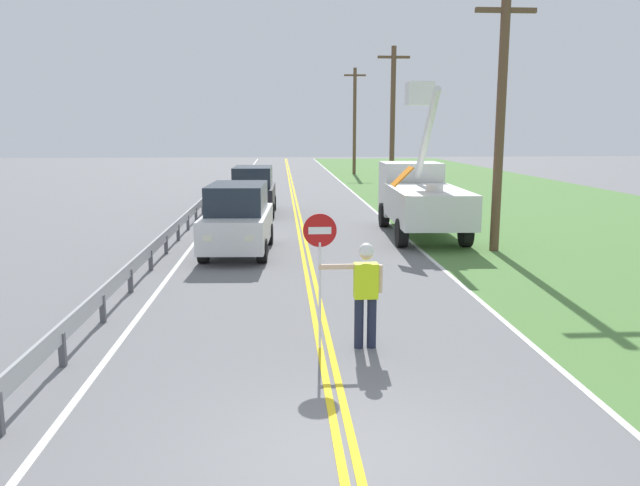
# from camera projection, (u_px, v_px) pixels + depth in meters

# --- Properties ---
(ground_plane) EXTENTS (160.00, 160.00, 0.00)m
(ground_plane) POSITION_uv_depth(u_px,v_px,m) (349.00, 462.00, 7.04)
(ground_plane) COLOR slate
(grass_verge_right) EXTENTS (16.00, 110.00, 0.01)m
(grass_verge_right) POSITION_uv_depth(u_px,v_px,m) (562.00, 215.00, 27.41)
(grass_verge_right) COLOR #517F3D
(grass_verge_right) RESTS_ON ground
(centerline_yellow_left) EXTENTS (0.11, 110.00, 0.01)m
(centerline_yellow_left) POSITION_uv_depth(u_px,v_px,m) (296.00, 217.00, 26.68)
(centerline_yellow_left) COLOR yellow
(centerline_yellow_left) RESTS_ON ground
(centerline_yellow_right) EXTENTS (0.11, 110.00, 0.01)m
(centerline_yellow_right) POSITION_uv_depth(u_px,v_px,m) (300.00, 217.00, 26.69)
(centerline_yellow_right) COLOR yellow
(centerline_yellow_right) RESTS_ON ground
(edge_line_right) EXTENTS (0.12, 110.00, 0.01)m
(edge_line_right) POSITION_uv_depth(u_px,v_px,m) (382.00, 217.00, 26.91)
(edge_line_right) COLOR silver
(edge_line_right) RESTS_ON ground
(edge_line_left) EXTENTS (0.12, 110.00, 0.01)m
(edge_line_left) POSITION_uv_depth(u_px,v_px,m) (213.00, 218.00, 26.46)
(edge_line_left) COLOR silver
(edge_line_left) RESTS_ON ground
(flagger_worker) EXTENTS (1.09, 0.25, 1.83)m
(flagger_worker) POSITION_uv_depth(u_px,v_px,m) (365.00, 288.00, 10.58)
(flagger_worker) COLOR #1E2338
(flagger_worker) RESTS_ON ground
(stop_sign_paddle) EXTENTS (0.56, 0.04, 2.33)m
(stop_sign_paddle) POSITION_uv_depth(u_px,v_px,m) (320.00, 251.00, 10.40)
(stop_sign_paddle) COLOR silver
(stop_sign_paddle) RESTS_ON ground
(utility_bucket_truck) EXTENTS (2.86, 6.88, 5.35)m
(utility_bucket_truck) POSITION_uv_depth(u_px,v_px,m) (420.00, 195.00, 22.26)
(utility_bucket_truck) COLOR silver
(utility_bucket_truck) RESTS_ON ground
(oncoming_suv_nearest) EXTENTS (2.08, 4.68, 2.10)m
(oncoming_suv_nearest) POSITION_uv_depth(u_px,v_px,m) (238.00, 218.00, 18.83)
(oncoming_suv_nearest) COLOR silver
(oncoming_suv_nearest) RESTS_ON ground
(oncoming_suv_second) EXTENTS (1.99, 4.64, 2.10)m
(oncoming_suv_second) POSITION_uv_depth(u_px,v_px,m) (253.00, 190.00, 27.59)
(oncoming_suv_second) COLOR black
(oncoming_suv_second) RESTS_ON ground
(utility_pole_near) EXTENTS (1.80, 0.28, 7.70)m
(utility_pole_near) POSITION_uv_depth(u_px,v_px,m) (500.00, 118.00, 18.66)
(utility_pole_near) COLOR brown
(utility_pole_near) RESTS_ON ground
(utility_pole_mid) EXTENTS (1.80, 0.28, 8.26)m
(utility_pole_mid) POSITION_uv_depth(u_px,v_px,m) (393.00, 119.00, 35.23)
(utility_pole_mid) COLOR brown
(utility_pole_mid) RESTS_ON ground
(utility_pole_far) EXTENTS (1.80, 0.28, 8.71)m
(utility_pole_far) POSITION_uv_depth(u_px,v_px,m) (355.00, 119.00, 52.07)
(utility_pole_far) COLOR brown
(utility_pole_far) RESTS_ON ground
(guardrail_left_shoulder) EXTENTS (0.10, 32.00, 0.71)m
(guardrail_left_shoulder) POSITION_uv_depth(u_px,v_px,m) (183.00, 221.00, 22.15)
(guardrail_left_shoulder) COLOR #9EA0A3
(guardrail_left_shoulder) RESTS_ON ground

